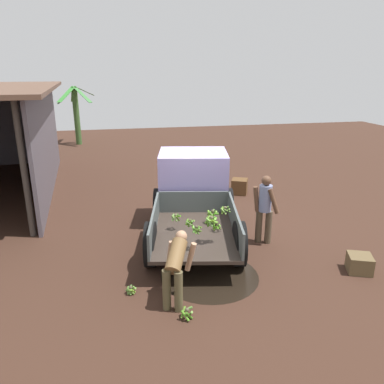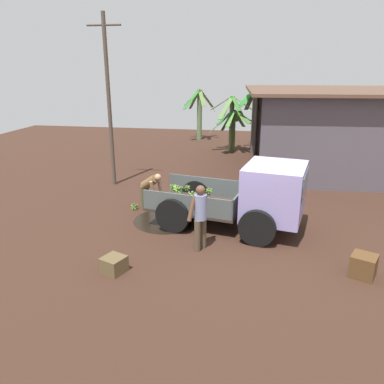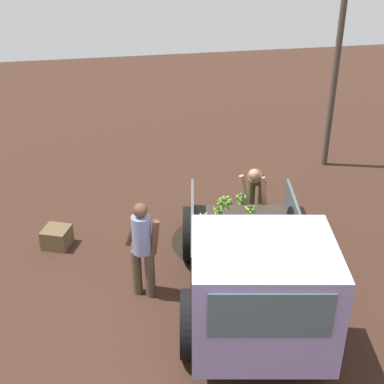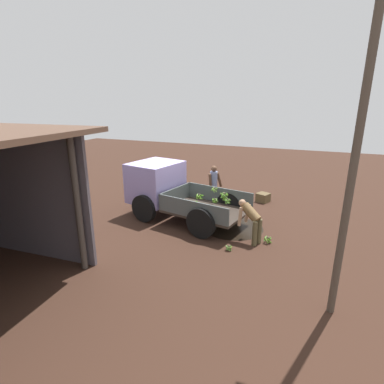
# 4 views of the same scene
# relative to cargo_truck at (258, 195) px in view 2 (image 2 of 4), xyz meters

# --- Properties ---
(ground) EXTENTS (36.00, 36.00, 0.00)m
(ground) POSITION_rel_cargo_truck_xyz_m (0.15, -0.17, -1.05)
(ground) COLOR #392319
(mud_patch_0) EXTENTS (2.03, 2.03, 0.01)m
(mud_patch_0) POSITION_rel_cargo_truck_xyz_m (-2.68, 0.23, -1.04)
(mud_patch_0) COLOR black
(mud_patch_0) RESTS_ON ground
(cargo_truck) EXTENTS (4.58, 2.76, 1.95)m
(cargo_truck) POSITION_rel_cargo_truck_xyz_m (0.00, 0.00, 0.00)
(cargo_truck) COLOR #342A23
(cargo_truck) RESTS_ON ground
(warehouse_shed) EXTENTS (9.93, 7.81, 3.55)m
(warehouse_shed) POSITION_rel_cargo_truck_xyz_m (4.66, 7.43, 1.55)
(warehouse_shed) COLOR #554D56
(warehouse_shed) RESTS_ON ground
(utility_pole) EXTENTS (1.26, 0.14, 6.29)m
(utility_pole) POSITION_rel_cargo_truck_xyz_m (-5.62, 3.56, 2.22)
(utility_pole) COLOR #4D4035
(utility_pole) RESTS_ON ground
(banana_palm_0) EXTENTS (1.97, 2.38, 3.16)m
(banana_palm_0) POSITION_rel_cargo_truck_xyz_m (-3.78, 13.81, 0.63)
(banana_palm_0) COLOR #5C794E
(banana_palm_0) RESTS_ON ground
(banana_palm_1) EXTENTS (2.25, 2.49, 3.00)m
(banana_palm_1) POSITION_rel_cargo_truck_xyz_m (-1.50, 10.43, 0.62)
(banana_palm_1) COLOR #4B5A31
(banana_palm_1) RESTS_ON ground
(banana_palm_2) EXTENTS (2.55, 2.41, 2.27)m
(banana_palm_2) POSITION_rel_cargo_truck_xyz_m (-1.42, 10.51, 0.26)
(banana_palm_2) COLOR #526636
(banana_palm_2) RESTS_ON ground
(banana_palm_4) EXTENTS (2.46, 2.77, 3.41)m
(banana_palm_4) POSITION_rel_cargo_truck_xyz_m (-0.29, 11.45, 0.81)
(banana_palm_4) COLOR #5D824C
(banana_palm_4) RESTS_ON ground
(person_foreground_visitor) EXTENTS (0.53, 0.59, 1.71)m
(person_foreground_visitor) POSITION_rel_cargo_truck_xyz_m (-1.40, -1.45, -0.10)
(person_foreground_visitor) COLOR brown
(person_foreground_visitor) RESTS_ON ground
(person_worker_loading) EXTENTS (0.80, 0.73, 1.27)m
(person_worker_loading) POSITION_rel_cargo_truck_xyz_m (-3.43, 1.06, -0.29)
(person_worker_loading) COLOR brown
(person_worker_loading) RESTS_ON ground
(banana_bunch_on_ground_0) EXTENTS (0.25, 0.24, 0.22)m
(banana_bunch_on_ground_0) POSITION_rel_cargo_truck_xyz_m (-3.95, 0.97, -0.92)
(banana_bunch_on_ground_0) COLOR brown
(banana_bunch_on_ground_0) RESTS_ON ground
(banana_bunch_on_ground_1) EXTENTS (0.21, 0.22, 0.17)m
(banana_bunch_on_ground_1) POSITION_rel_cargo_truck_xyz_m (-2.99, 1.87, -0.96)
(banana_bunch_on_ground_1) COLOR #4C4431
(banana_bunch_on_ground_1) RESTS_ON ground
(wooden_crate_0) EXTENTS (0.62, 0.62, 0.37)m
(wooden_crate_0) POSITION_rel_cargo_truck_xyz_m (-3.15, -2.90, -0.86)
(wooden_crate_0) COLOR brown
(wooden_crate_0) RESTS_ON ground
(wooden_crate_1) EXTENTS (0.68, 0.68, 0.51)m
(wooden_crate_1) POSITION_rel_cargo_truck_xyz_m (2.35, -2.13, -0.79)
(wooden_crate_1) COLOR #55381E
(wooden_crate_1) RESTS_ON ground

